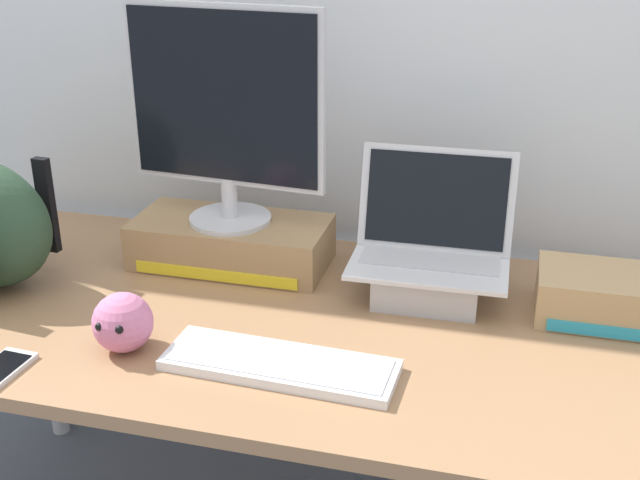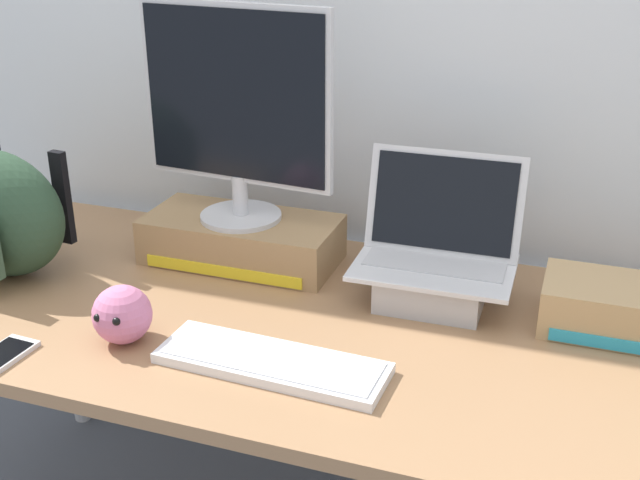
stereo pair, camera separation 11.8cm
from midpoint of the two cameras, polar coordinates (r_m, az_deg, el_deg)
name	(u,v)px [view 2 (the right image)]	position (r m, az deg, el deg)	size (l,w,h in m)	color
desk	(320,344)	(1.69, 2.02, -7.46)	(1.95, 0.82, 0.71)	#99704C
toner_box_yellow	(242,239)	(1.91, -3.83, 0.01)	(0.46, 0.22, 0.11)	#9E7A51
desktop_monitor	(236,110)	(1.80, -4.11, 9.19)	(0.46, 0.19, 0.49)	silver
open_laptop	(435,271)	(1.74, 10.10, -2.20)	(0.34, 0.24, 0.31)	#ADADB2
external_keyboard	(272,362)	(1.50, -1.17, -8.77)	(0.44, 0.16, 0.02)	white
cell_phone	(1,357)	(1.62, -19.87, -7.87)	(0.08, 0.14, 0.01)	silver
plush_toy	(122,314)	(1.59, -11.87, -5.26)	(0.12, 0.12, 0.12)	#CC7099
toner_box_cyan	(624,309)	(1.73, 22.74, -4.61)	(0.32, 0.18, 0.10)	tan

